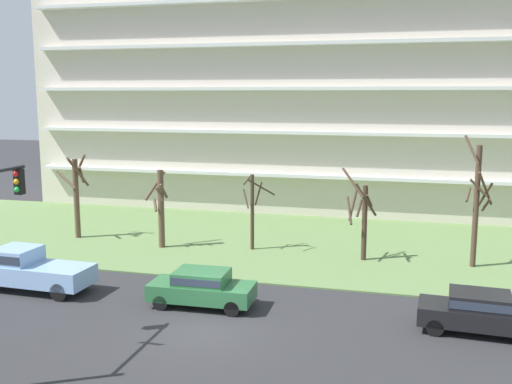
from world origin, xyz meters
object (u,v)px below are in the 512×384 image
Objects in this scene: tree_left at (161,207)px; sedan_black_center_left at (479,311)px; pickup_blue_center_right at (30,269)px; sedan_green_near_left at (202,287)px; tree_far_right at (477,203)px; tree_far_left at (76,193)px; tree_center at (253,208)px; tree_right at (362,216)px.

sedan_black_center_left is (16.58, -8.46, -1.60)m from tree_left.
sedan_green_near_left is at bearing -178.23° from pickup_blue_center_right.
tree_left is 0.67× the size of tree_far_right.
tree_far_left reaches higher than tree_left.
tree_far_right reaches higher than tree_center.
pickup_blue_center_right is at bearing -108.09° from tree_left.
sedan_black_center_left is at bearing -39.47° from tree_center.
tree_far_left is at bearing 178.10° from tree_right.
tree_left reaches higher than sedan_green_near_left.
tree_left reaches higher than sedan_black_center_left.
tree_right reaches higher than pickup_blue_center_right.
tree_right is at bearing -56.11° from sedan_black_center_left.
sedan_green_near_left is at bearing -38.86° from tree_far_left.
tree_far_right is (11.89, -0.41, 0.95)m from tree_center.
sedan_green_near_left is 8.33m from pickup_blue_center_right.
pickup_blue_center_right reaches higher than sedan_black_center_left.
tree_right is at bearing -177.83° from tree_far_right.
sedan_black_center_left is 19.34m from pickup_blue_center_right.
tree_left reaches higher than pickup_blue_center_right.
tree_far_left is at bearing -179.73° from tree_center.
tree_right is 5.80m from tree_far_right.
sedan_green_near_left is 0.81× the size of pickup_blue_center_right.
pickup_blue_center_right is at bearing -148.64° from tree_right.
sedan_black_center_left is at bearing -27.02° from tree_left.
tree_far_right is at bearing -0.89° from tree_far_left.
sedan_green_near_left is 0.99× the size of sedan_black_center_left.
tree_left is 1.05× the size of tree_center.
tree_left is 5.35m from tree_center.
tree_left is 1.02× the size of sedan_black_center_left.
tree_far_left is 1.14× the size of tree_left.
tree_center is 6.20m from tree_right.
pickup_blue_center_right reaches higher than sedan_green_near_left.
tree_center is at bearing -36.15° from sedan_black_center_left.
sedan_green_near_left is at bearing -142.55° from tree_far_right.
tree_far_right is 9.27m from sedan_black_center_left.
tree_far_left reaches higher than tree_right.
pickup_blue_center_right is at bearing -1.59° from sedan_green_near_left.
tree_center is at bearing 0.27° from tree_far_left.
tree_right reaches higher than tree_center.
tree_right is 0.73× the size of tree_far_right.
tree_right is 10.61m from sedan_green_near_left.
tree_left is at bearing -178.55° from tree_far_right.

